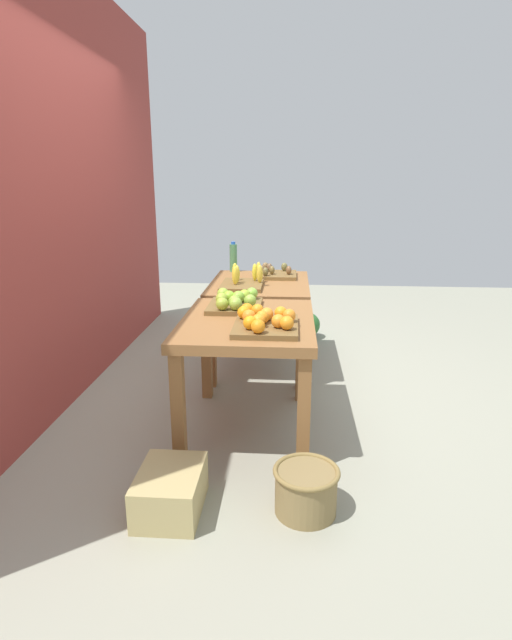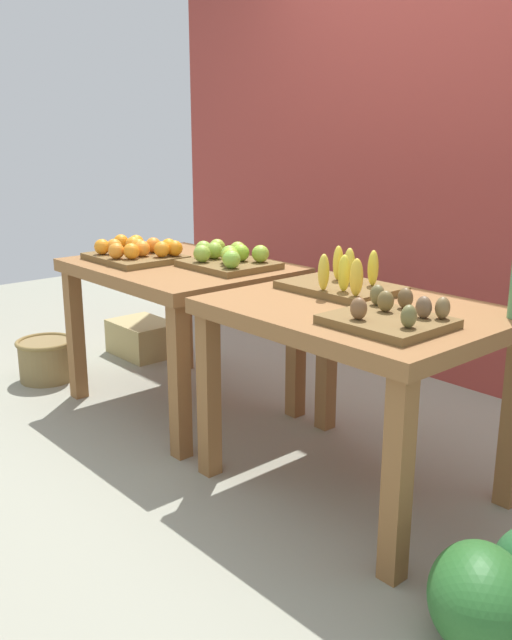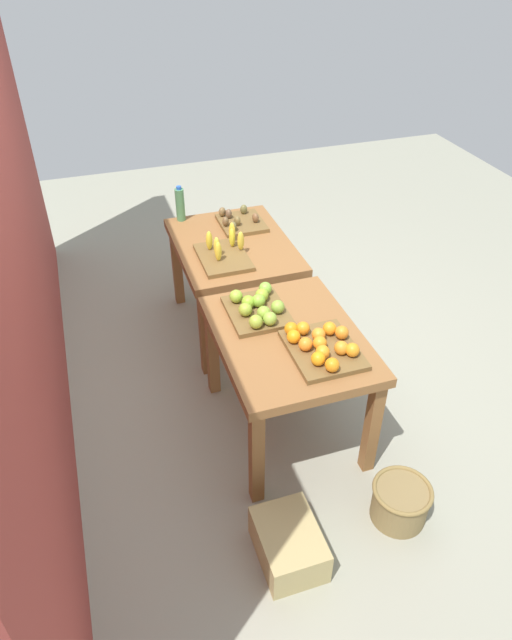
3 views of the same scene
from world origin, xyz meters
name	(u,v)px [view 2 (image 2 of 3)]	position (x,y,z in m)	size (l,w,h in m)	color
ground_plane	(257,441)	(0.00, 0.00, 0.00)	(8.00, 8.00, 0.00)	gray
back_wall	(452,100)	(0.00, 1.35, 1.50)	(4.40, 0.12, 3.00)	#973730
display_table_left	(180,285)	(-0.56, 0.00, 0.63)	(1.04, 0.80, 0.73)	brown
display_table_right	(357,334)	(0.56, 0.00, 0.63)	(1.04, 0.80, 0.73)	brown
orange_bin	(137,252)	(-0.76, -0.11, 0.78)	(0.45, 0.37, 0.11)	brown
apple_bin	(227,258)	(-0.32, 0.10, 0.78)	(0.40, 0.34, 0.11)	brown
banana_crate	(342,282)	(0.38, 0.12, 0.77)	(0.44, 0.33, 0.17)	brown
kiwi_bin	(391,317)	(0.80, -0.13, 0.76)	(0.36, 0.32, 0.10)	brown
wicker_basket	(46,358)	(-1.38, -0.35, 0.12)	(0.32, 0.32, 0.23)	olive
cardboard_produce_box	(142,338)	(-1.41, 0.30, 0.10)	(0.40, 0.30, 0.21)	tan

